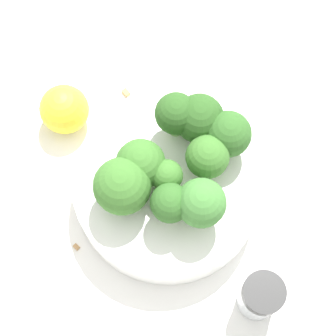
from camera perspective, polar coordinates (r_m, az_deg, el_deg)
ground_plane at (r=0.63m, az=0.00°, el=-2.82°), size 3.00×3.00×0.00m
bowl at (r=0.60m, az=0.00°, el=-2.04°), size 0.20×0.20×0.05m
broccoli_floret_0 at (r=0.55m, az=0.23°, el=-1.00°), size 0.03×0.03×0.05m
broccoli_floret_1 at (r=0.55m, az=-2.74°, el=0.65°), size 0.05×0.05×0.06m
broccoli_floret_2 at (r=0.55m, az=4.02°, el=1.06°), size 0.04×0.04×0.06m
broccoli_floret_3 at (r=0.57m, az=0.37°, el=5.53°), size 0.04×0.04×0.06m
broccoli_floret_4 at (r=0.53m, az=3.39°, el=-3.62°), size 0.05×0.05×0.06m
broccoli_floret_5 at (r=0.56m, az=6.12°, el=3.40°), size 0.05×0.05×0.06m
broccoli_floret_6 at (r=0.54m, az=-4.67°, el=-1.88°), size 0.06×0.06×0.06m
broccoli_floret_7 at (r=0.53m, az=0.21°, el=-3.68°), size 0.04×0.04×0.06m
broccoli_floret_8 at (r=0.57m, az=3.20°, el=4.99°), size 0.05×0.05×0.06m
pepper_shaker at (r=0.57m, az=9.34°, el=-12.77°), size 0.04×0.04×0.06m
lemon_wedge at (r=0.65m, az=-10.48°, el=5.87°), size 0.06×0.06×0.06m
almond_crumb_1 at (r=0.68m, az=-4.31°, el=7.75°), size 0.01×0.01×0.01m
almond_crumb_2 at (r=0.61m, az=-9.31°, el=-7.88°), size 0.01×0.01×0.01m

